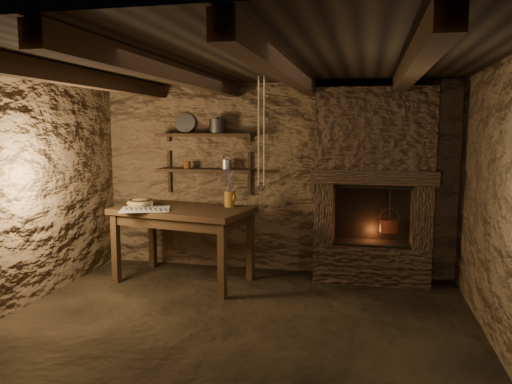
% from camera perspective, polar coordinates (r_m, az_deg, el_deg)
% --- Properties ---
extents(floor, '(4.50, 4.50, 0.00)m').
position_cam_1_polar(floor, '(4.78, -2.74, -15.28)').
color(floor, black).
rests_on(floor, ground).
extents(back_wall, '(4.50, 0.04, 2.40)m').
position_cam_1_polar(back_wall, '(6.39, 1.93, 1.60)').
color(back_wall, brown).
rests_on(back_wall, floor).
extents(front_wall, '(4.50, 0.04, 2.40)m').
position_cam_1_polar(front_wall, '(2.62, -14.61, -6.93)').
color(front_wall, brown).
rests_on(front_wall, floor).
extents(left_wall, '(0.04, 4.00, 2.40)m').
position_cam_1_polar(left_wall, '(5.50, -26.07, -0.07)').
color(left_wall, brown).
rests_on(left_wall, floor).
extents(right_wall, '(0.04, 4.00, 2.40)m').
position_cam_1_polar(right_wall, '(4.43, 26.49, -1.69)').
color(right_wall, brown).
rests_on(right_wall, floor).
extents(ceiling, '(4.50, 4.00, 0.04)m').
position_cam_1_polar(ceiling, '(4.45, -2.93, 14.60)').
color(ceiling, black).
rests_on(ceiling, back_wall).
extents(beam_far_left, '(0.14, 3.95, 0.16)m').
position_cam_1_polar(beam_far_left, '(5.05, -19.97, 12.28)').
color(beam_far_left, black).
rests_on(beam_far_left, ceiling).
extents(beam_mid_left, '(0.14, 3.95, 0.16)m').
position_cam_1_polar(beam_mid_left, '(4.60, -9.10, 13.15)').
color(beam_mid_left, black).
rests_on(beam_mid_left, ceiling).
extents(beam_mid_right, '(0.14, 3.95, 0.16)m').
position_cam_1_polar(beam_mid_right, '(4.33, 3.65, 13.59)').
color(beam_mid_right, black).
rests_on(beam_mid_right, ceiling).
extents(beam_far_right, '(0.14, 3.95, 0.16)m').
position_cam_1_polar(beam_far_right, '(4.29, 17.33, 13.35)').
color(beam_far_right, black).
rests_on(beam_far_right, ceiling).
extents(shelf_lower, '(1.25, 0.30, 0.04)m').
position_cam_1_polar(shelf_lower, '(6.44, -5.78, 2.50)').
color(shelf_lower, black).
rests_on(shelf_lower, back_wall).
extents(shelf_upper, '(1.25, 0.30, 0.04)m').
position_cam_1_polar(shelf_upper, '(6.42, -5.84, 6.50)').
color(shelf_upper, black).
rests_on(shelf_upper, back_wall).
extents(hearth, '(1.43, 0.51, 2.30)m').
position_cam_1_polar(hearth, '(6.05, 13.23, 1.34)').
color(hearth, '#37271B').
rests_on(hearth, floor).
extents(work_table, '(1.72, 1.18, 0.90)m').
position_cam_1_polar(work_table, '(6.06, -8.27, -5.66)').
color(work_table, '#372413').
rests_on(work_table, floor).
extents(linen_cloth, '(0.68, 0.61, 0.01)m').
position_cam_1_polar(linen_cloth, '(5.91, -12.54, -1.94)').
color(linen_cloth, white).
rests_on(linen_cloth, work_table).
extents(pewter_cutlery_row, '(0.50, 0.33, 0.01)m').
position_cam_1_polar(pewter_cutlery_row, '(5.89, -12.62, -1.87)').
color(pewter_cutlery_row, gray).
rests_on(pewter_cutlery_row, linen_cloth).
extents(drinking_glasses, '(0.18, 0.05, 0.07)m').
position_cam_1_polar(drinking_glasses, '(5.99, -11.96, -1.41)').
color(drinking_glasses, white).
rests_on(drinking_glasses, linen_cloth).
extents(stoneware_jug, '(0.15, 0.15, 0.43)m').
position_cam_1_polar(stoneware_jug, '(5.97, -3.04, 0.06)').
color(stoneware_jug, '#AF7822').
rests_on(stoneware_jug, work_table).
extents(wooden_bowl, '(0.41, 0.41, 0.11)m').
position_cam_1_polar(wooden_bowl, '(6.19, -13.07, -1.22)').
color(wooden_bowl, '#AB8B4A').
rests_on(wooden_bowl, work_table).
extents(iron_stockpot, '(0.27, 0.27, 0.16)m').
position_cam_1_polar(iron_stockpot, '(6.37, -4.39, 7.42)').
color(iron_stockpot, '#2D2A28').
rests_on(iron_stockpot, shelf_upper).
extents(tin_pan, '(0.28, 0.16, 0.26)m').
position_cam_1_polar(tin_pan, '(6.62, -8.11, 7.81)').
color(tin_pan, '#A7A7A2').
rests_on(tin_pan, shelf_upper).
extents(small_kettle, '(0.18, 0.14, 0.19)m').
position_cam_1_polar(small_kettle, '(6.35, -3.37, 3.18)').
color(small_kettle, '#A7A7A2').
rests_on(small_kettle, shelf_lower).
extents(rusty_tin, '(0.12, 0.12, 0.09)m').
position_cam_1_polar(rusty_tin, '(6.52, -7.86, 3.10)').
color(rusty_tin, '#5C2E12').
rests_on(rusty_tin, shelf_lower).
extents(red_pot, '(0.28, 0.28, 0.54)m').
position_cam_1_polar(red_pot, '(6.08, 14.97, -3.65)').
color(red_pot, maroon).
rests_on(red_pot, hearth).
extents(hanging_ropes, '(0.08, 0.08, 1.20)m').
position_cam_1_polar(hanging_ropes, '(5.42, 0.61, 6.93)').
color(hanging_ropes, beige).
rests_on(hanging_ropes, ceiling).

